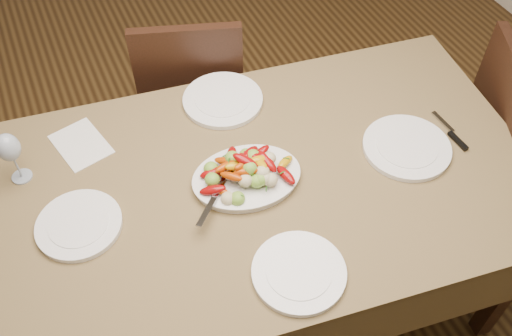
{
  "coord_description": "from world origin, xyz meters",
  "views": [
    {
      "loc": [
        -0.32,
        -0.93,
        2.19
      ],
      "look_at": [
        0.15,
        0.13,
        0.82
      ],
      "focal_mm": 40.0,
      "sensor_mm": 36.0,
      "label": 1
    }
  ],
  "objects": [
    {
      "name": "serving_spoon",
      "position": [
        0.05,
        0.11,
        0.81
      ],
      "size": [
        0.24,
        0.24,
        0.03
      ],
      "primitive_type": null,
      "rotation": [
        0.0,
        0.0,
        -0.76
      ],
      "color": "#9EA0A8",
      "rests_on": "serving_platter"
    },
    {
      "name": "plate_near",
      "position": [
        0.12,
        -0.23,
        0.77
      ],
      "size": [
        0.27,
        0.27,
        0.02
      ],
      "primitive_type": "cylinder",
      "color": "white",
      "rests_on": "dining_table"
    },
    {
      "name": "dining_table",
      "position": [
        0.15,
        0.13,
        0.38
      ],
      "size": [
        1.95,
        1.26,
        0.76
      ],
      "primitive_type": "cube",
      "rotation": [
        0.0,
        0.0,
        -0.12
      ],
      "color": "brown",
      "rests_on": "ground"
    },
    {
      "name": "table_knife",
      "position": [
        0.85,
        0.04,
        0.76
      ],
      "size": [
        0.03,
        0.2,
        0.01
      ],
      "primitive_type": null,
      "rotation": [
        0.0,
        0.0,
        0.05
      ],
      "color": "#9EA0A8",
      "rests_on": "dining_table"
    },
    {
      "name": "plate_left",
      "position": [
        -0.41,
        0.18,
        0.77
      ],
      "size": [
        0.26,
        0.26,
        0.02
      ],
      "primitive_type": "cylinder",
      "color": "white",
      "rests_on": "dining_table"
    },
    {
      "name": "plate_right",
      "position": [
        0.67,
        0.04,
        0.77
      ],
      "size": [
        0.3,
        0.3,
        0.02
      ],
      "primitive_type": "cylinder",
      "color": "white",
      "rests_on": "dining_table"
    },
    {
      "name": "serving_platter",
      "position": [
        0.12,
        0.14,
        0.77
      ],
      "size": [
        0.37,
        0.29,
        0.02
      ],
      "primitive_type": "ellipsoid",
      "rotation": [
        0.0,
        0.0,
        -0.12
      ],
      "color": "white",
      "rests_on": "dining_table"
    },
    {
      "name": "wine_glass",
      "position": [
        -0.53,
        0.45,
        0.86
      ],
      "size": [
        0.08,
        0.08,
        0.2
      ],
      "primitive_type": null,
      "color": "#8C99A5",
      "rests_on": "dining_table"
    },
    {
      "name": "floor",
      "position": [
        0.0,
        0.0,
        0.0
      ],
      "size": [
        6.0,
        6.0,
        0.0
      ],
      "primitive_type": "plane",
      "color": "#3D2912",
      "rests_on": "ground"
    },
    {
      "name": "plate_far",
      "position": [
        0.19,
        0.52,
        0.77
      ],
      "size": [
        0.29,
        0.29,
        0.02
      ],
      "primitive_type": "cylinder",
      "color": "white",
      "rests_on": "dining_table"
    },
    {
      "name": "menu_card",
      "position": [
        -0.33,
        0.52,
        0.76
      ],
      "size": [
        0.2,
        0.24,
        0.0
      ],
      "primitive_type": "cube",
      "rotation": [
        0.0,
        0.0,
        0.25
      ],
      "color": "silver",
      "rests_on": "dining_table"
    },
    {
      "name": "chair_far",
      "position": [
        0.2,
        0.92,
        0.47
      ],
      "size": [
        0.53,
        0.53,
        0.95
      ],
      "primitive_type": null,
      "rotation": [
        0.0,
        0.0,
        2.82
      ],
      "color": "black",
      "rests_on": "ground"
    },
    {
      "name": "roasted_vegetables",
      "position": [
        0.12,
        0.14,
        0.83
      ],
      "size": [
        0.3,
        0.22,
        0.09
      ],
      "primitive_type": null,
      "rotation": [
        0.0,
        0.0,
        -0.12
      ],
      "color": "#770607",
      "rests_on": "serving_platter"
    }
  ]
}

